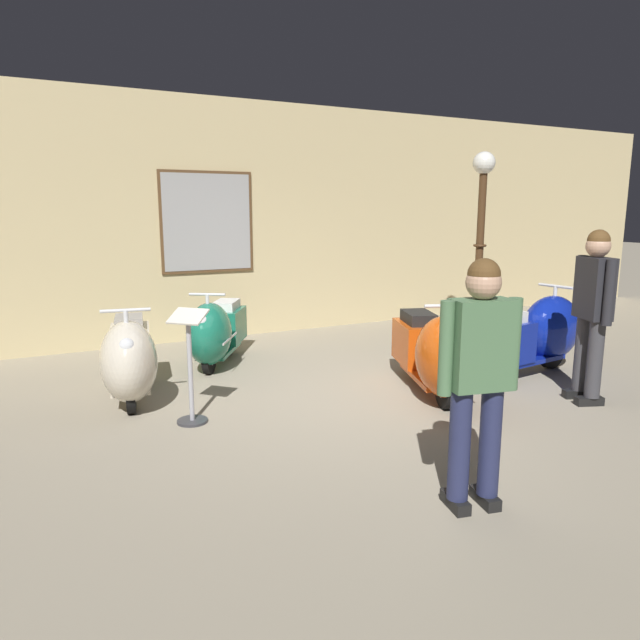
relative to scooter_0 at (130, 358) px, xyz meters
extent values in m
plane|color=gray|center=(1.92, -0.94, -0.46)|extent=(60.00, 60.00, 0.00)
cube|color=#CCB784|center=(1.92, 2.60, 1.29)|extent=(18.00, 0.20, 3.51)
cube|color=brown|center=(1.56, 2.49, 1.28)|extent=(1.37, 0.03, 1.46)
cube|color=#9E9E9E|center=(1.56, 2.47, 1.28)|extent=(1.29, 0.01, 1.38)
cylinder|color=black|center=(-0.05, -0.31, -0.26)|extent=(0.15, 0.42, 0.41)
cylinder|color=silver|center=(-0.05, -0.31, -0.26)|extent=(0.13, 0.20, 0.18)
cylinder|color=black|center=(0.11, 0.64, -0.26)|extent=(0.15, 0.42, 0.41)
cylinder|color=silver|center=(0.11, 0.64, -0.26)|extent=(0.13, 0.20, 0.18)
cube|color=beige|center=(0.03, 0.16, -0.28)|extent=(0.53, 1.02, 0.05)
ellipsoid|color=beige|center=(-0.05, -0.26, 0.03)|extent=(0.67, 0.94, 0.78)
cube|color=beige|center=(0.10, 0.60, -0.03)|extent=(0.52, 0.75, 0.45)
cube|color=gray|center=(0.10, 0.60, 0.25)|extent=(0.37, 0.53, 0.12)
sphere|color=silver|center=(-0.09, -0.55, 0.25)|extent=(0.15, 0.15, 0.15)
cylinder|color=silver|center=(-0.05, -0.29, 0.39)|extent=(0.04, 0.04, 0.29)
cylinder|color=silver|center=(-0.05, -0.29, 0.53)|extent=(0.45, 0.11, 0.03)
cylinder|color=black|center=(0.99, 0.66, -0.27)|extent=(0.27, 0.37, 0.39)
cylinder|color=silver|center=(0.99, 0.66, -0.27)|extent=(0.17, 0.20, 0.18)
cylinder|color=black|center=(1.49, 1.44, -0.27)|extent=(0.27, 0.37, 0.39)
cylinder|color=silver|center=(1.49, 1.44, -0.27)|extent=(0.17, 0.20, 0.18)
cube|color=#196B51|center=(1.24, 1.05, -0.29)|extent=(0.79, 0.97, 0.05)
ellipsoid|color=#196B51|center=(1.02, 0.70, 0.01)|extent=(0.87, 0.96, 0.74)
cube|color=#196B51|center=(1.47, 1.41, -0.05)|extent=(0.68, 0.77, 0.43)
cube|color=silver|center=(1.47, 1.41, 0.22)|extent=(0.48, 0.54, 0.12)
sphere|color=silver|center=(0.87, 0.47, 0.22)|extent=(0.15, 0.15, 0.15)
cylinder|color=silver|center=(1.00, 0.67, 0.35)|extent=(0.04, 0.04, 0.27)
cylinder|color=silver|center=(1.00, 0.67, 0.49)|extent=(0.38, 0.25, 0.03)
cube|color=silver|center=(1.23, 0.57, -0.04)|extent=(0.36, 0.56, 0.02)
cylinder|color=black|center=(2.71, -1.58, -0.25)|extent=(0.22, 0.42, 0.42)
cylinder|color=silver|center=(2.71, -1.58, -0.25)|extent=(0.16, 0.21, 0.19)
cylinder|color=black|center=(3.04, -0.64, -0.25)|extent=(0.22, 0.42, 0.42)
cylinder|color=silver|center=(3.04, -0.64, -0.25)|extent=(0.16, 0.21, 0.19)
cube|color=#C6470F|center=(2.87, -1.11, -0.27)|extent=(0.69, 1.06, 0.05)
ellipsoid|color=#C6470F|center=(2.72, -1.53, 0.04)|extent=(0.81, 1.01, 0.79)
cube|color=#C6470F|center=(3.03, -0.68, -0.02)|extent=(0.63, 0.81, 0.46)
cube|color=black|center=(3.03, -0.68, 0.27)|extent=(0.45, 0.57, 0.13)
sphere|color=silver|center=(2.62, -1.80, 0.26)|extent=(0.16, 0.16, 0.16)
cylinder|color=silver|center=(2.71, -1.56, 0.41)|extent=(0.05, 0.05, 0.29)
cylinder|color=silver|center=(2.71, -1.56, 0.56)|extent=(0.44, 0.19, 0.03)
cube|color=silver|center=(2.97, -1.62, -0.01)|extent=(0.25, 0.66, 0.03)
cylinder|color=black|center=(4.81, -1.01, -0.25)|extent=(0.43, 0.13, 0.42)
cylinder|color=silver|center=(4.81, -1.01, -0.25)|extent=(0.20, 0.12, 0.19)
cylinder|color=black|center=(3.83, -1.12, -0.25)|extent=(0.43, 0.13, 0.42)
cylinder|color=silver|center=(3.83, -1.12, -0.25)|extent=(0.20, 0.12, 0.19)
cube|color=navy|center=(4.32, -1.07, -0.27)|extent=(1.03, 0.48, 0.05)
ellipsoid|color=navy|center=(4.76, -1.02, 0.05)|extent=(0.93, 0.64, 0.80)
cube|color=navy|center=(3.87, -1.12, -0.02)|extent=(0.75, 0.50, 0.46)
cube|color=silver|center=(3.87, -1.12, 0.27)|extent=(0.53, 0.35, 0.13)
sphere|color=silver|center=(5.05, -0.99, 0.26)|extent=(0.16, 0.16, 0.16)
cylinder|color=silver|center=(4.79, -1.02, 0.41)|extent=(0.05, 0.05, 0.29)
cylinder|color=silver|center=(4.79, -1.02, 0.56)|extent=(0.08, 0.46, 0.03)
cube|color=silver|center=(4.73, -0.75, -0.01)|extent=(0.70, 0.09, 0.03)
cylinder|color=#472D19|center=(5.00, 0.54, -0.37)|extent=(0.28, 0.28, 0.18)
cylinder|color=#472D19|center=(5.00, 0.54, 0.84)|extent=(0.11, 0.11, 2.24)
torus|color=#472D19|center=(5.00, 0.54, 0.95)|extent=(0.19, 0.19, 0.04)
sphere|color=white|center=(5.00, 0.54, 2.10)|extent=(0.31, 0.31, 0.31)
cube|color=black|center=(1.74, -3.18, -0.42)|extent=(0.15, 0.27, 0.08)
cylinder|color=#23284C|center=(1.74, -3.20, 0.02)|extent=(0.14, 0.14, 0.81)
cube|color=black|center=(1.53, -3.13, -0.42)|extent=(0.15, 0.27, 0.08)
cylinder|color=#23284C|center=(1.53, -3.15, 0.02)|extent=(0.14, 0.14, 0.81)
cube|color=#4C724C|center=(1.63, -3.17, 0.63)|extent=(0.41, 0.27, 0.57)
cylinder|color=#4C724C|center=(1.86, -3.22, 0.62)|extent=(0.09, 0.09, 0.59)
cylinder|color=#4C724C|center=(1.41, -3.12, 0.62)|extent=(0.09, 0.09, 0.59)
sphere|color=tan|center=(1.63, -3.17, 1.02)|extent=(0.22, 0.22, 0.22)
sphere|color=brown|center=(1.63, -3.17, 1.07)|extent=(0.20, 0.20, 0.20)
cube|color=black|center=(4.13, -1.94, -0.42)|extent=(0.29, 0.20, 0.08)
cylinder|color=#38383D|center=(4.15, -1.95, 0.05)|extent=(0.15, 0.15, 0.86)
cube|color=black|center=(4.05, -2.16, -0.42)|extent=(0.29, 0.20, 0.08)
cylinder|color=#38383D|center=(4.07, -2.17, 0.05)|extent=(0.15, 0.15, 0.86)
cube|color=#232328|center=(4.11, -2.06, 0.70)|extent=(0.34, 0.45, 0.61)
cylinder|color=#232328|center=(4.20, -1.83, 0.69)|extent=(0.09, 0.09, 0.63)
cylinder|color=#232328|center=(4.02, -2.29, 0.69)|extent=(0.09, 0.09, 0.63)
sphere|color=tan|center=(4.11, -2.06, 1.11)|extent=(0.23, 0.23, 0.23)
sphere|color=brown|center=(4.11, -2.06, 1.16)|extent=(0.21, 0.21, 0.21)
cylinder|color=#333338|center=(0.40, -0.83, -0.45)|extent=(0.28, 0.28, 0.02)
cylinder|color=#A5A5AD|center=(0.40, -0.83, 0.04)|extent=(0.04, 0.04, 0.95)
cube|color=silver|center=(0.40, -0.83, 0.53)|extent=(0.38, 0.38, 0.12)
camera|label=1|loc=(-0.82, -5.80, 1.45)|focal=32.18mm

